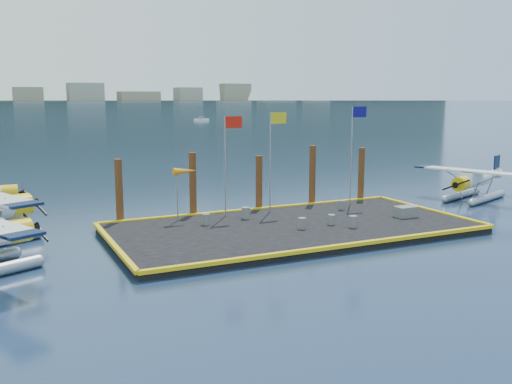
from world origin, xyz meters
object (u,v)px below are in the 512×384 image
seaplane_d (473,183)px  drum_5 (246,213)px  drum_1 (353,221)px  piling_3 (312,177)px  flagpole_blue (354,140)px  flagpole_red (228,150)px  piling_0 (119,193)px  piling_4 (361,176)px  windsock (185,172)px  piling_2 (259,185)px  drum_2 (331,220)px  flagpole_yellow (273,146)px  crate (406,212)px  drum_3 (302,223)px  piling_1 (193,186)px  drum_4 (342,205)px  drum_0 (206,219)px

seaplane_d → drum_5: bearing=70.3°
drum_1 → piling_3: (1.71, 7.29, 1.43)m
drum_1 → flagpole_blue: flagpole_blue is taller
drum_1 → flagpole_red: bearing=131.8°
piling_0 → piling_4: same height
seaplane_d → windsock: (-21.80, 0.74, 1.92)m
windsock → piling_2: piling_2 is taller
drum_2 → flagpole_yellow: bearing=106.7°
flagpole_red → crate: bearing=-26.4°
seaplane_d → drum_2: (-14.69, -3.87, -0.62)m
drum_3 → piling_2: bearing=85.9°
drum_1 → piling_1: 10.06m
flagpole_yellow → piling_3: flagpole_yellow is taller
seaplane_d → drum_5: seaplane_d is taller
drum_2 → flagpole_yellow: flagpole_yellow is taller
piling_0 → piling_3: bearing=0.0°
drum_3 → piling_0: 10.77m
drum_2 → piling_3: piling_3 is taller
drum_5 → flagpole_yellow: bearing=25.6°
piling_1 → drum_5: bearing=-49.6°
seaplane_d → drum_4: size_ratio=13.84×
drum_5 → windsock: windsock is taller
drum_1 → crate: drum_1 is taller
drum_0 → piling_3: size_ratio=0.15×
drum_5 → flagpole_red: (-0.62, 1.14, 3.65)m
piling_2 → piling_4: piling_4 is taller
drum_4 → piling_0: 13.86m
flagpole_yellow → piling_4: 8.35m
seaplane_d → flagpole_yellow: flagpole_yellow is taller
flagpole_yellow → drum_0: bearing=-162.0°
flagpole_yellow → drum_1: bearing=-69.8°
drum_2 → piling_2: bearing=104.3°
drum_2 → piling_4: (6.42, 6.21, 1.31)m
drum_0 → drum_4: size_ratio=1.05×
piling_1 → drum_3: bearing=-57.8°
crate → piling_4: size_ratio=0.32×
seaplane_d → flagpole_blue: 10.65m
drum_2 → crate: crate is taller
windsock → piling_0: piling_0 is taller
drum_2 → windsock: bearing=147.0°
drum_1 → drum_2: 1.29m
flagpole_blue → piling_4: 3.61m
drum_0 → piling_0: piling_0 is taller
crate → windsock: bearing=158.9°
flagpole_blue → drum_4: bearing=-143.4°
piling_2 → flagpole_blue: bearing=-14.5°
flagpole_red → flagpole_blue: size_ratio=0.92×
piling_0 → crate: bearing=-21.9°
crate → piling_0: (-15.75, 6.33, 1.28)m
flagpole_blue → drum_3: bearing=-144.0°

